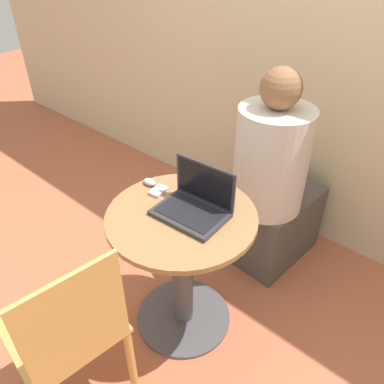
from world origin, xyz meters
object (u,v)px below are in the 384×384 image
object	(u,v)px
chair_empty	(70,336)
person_seated	(273,192)
cell_phone	(158,191)
laptop	(195,204)

from	to	relation	value
chair_empty	person_seated	bearing A→B (deg)	85.07
chair_empty	cell_phone	bearing A→B (deg)	103.63
chair_empty	laptop	bearing A→B (deg)	83.78
cell_phone	chair_empty	world-z (taller)	chair_empty
cell_phone	chair_empty	xyz separation A→B (m)	(0.16, -0.65, -0.26)
laptop	cell_phone	xyz separation A→B (m)	(-0.23, 0.00, -0.04)
laptop	chair_empty	size ratio (longest dim) A/B	0.36
laptop	chair_empty	bearing A→B (deg)	-96.22
person_seated	laptop	bearing A→B (deg)	-93.62
laptop	person_seated	world-z (taller)	person_seated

